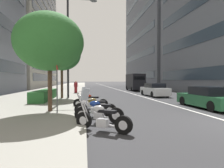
{
  "coord_description": "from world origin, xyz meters",
  "views": [
    {
      "loc": [
        -5.96,
        6.07,
        1.77
      ],
      "look_at": [
        11.24,
        3.5,
        1.39
      ],
      "focal_mm": 29.33,
      "sensor_mm": 36.0,
      "label": 1
    }
  ],
  "objects_px": {
    "motorcycle_nearest_camera": "(95,108)",
    "car_lead_in_lane": "(154,90)",
    "car_far_down_avenue": "(208,98)",
    "parking_sign_by_curb": "(57,82)",
    "street_tree_near_plaza_corner": "(62,55)",
    "motorcycle_under_tarp": "(98,112)",
    "pedestrian_on_plaza": "(76,87)",
    "street_tree_by_lamp_post": "(50,42)",
    "motorcycle_second_in_row": "(102,119)",
    "motorcycle_by_sign_pole": "(90,102)",
    "delivery_van_ahead": "(135,82)",
    "street_lamp_with_banners": "(72,38)"
  },
  "relations": [
    {
      "from": "motorcycle_under_tarp",
      "to": "motorcycle_second_in_row",
      "type": "bearing_deg",
      "value": 110.88
    },
    {
      "from": "car_lead_in_lane",
      "to": "parking_sign_by_curb",
      "type": "distance_m",
      "value": 13.43
    },
    {
      "from": "motorcycle_second_in_row",
      "to": "pedestrian_on_plaza",
      "type": "xyz_separation_m",
      "value": [
        17.26,
        1.69,
        0.49
      ]
    },
    {
      "from": "parking_sign_by_curb",
      "to": "street_tree_by_lamp_post",
      "type": "bearing_deg",
      "value": 34.35
    },
    {
      "from": "motorcycle_nearest_camera",
      "to": "street_tree_by_lamp_post",
      "type": "xyz_separation_m",
      "value": [
        1.17,
        2.28,
        3.33
      ]
    },
    {
      "from": "pedestrian_on_plaza",
      "to": "motorcycle_nearest_camera",
      "type": "bearing_deg",
      "value": 166.99
    },
    {
      "from": "street_tree_by_lamp_post",
      "to": "car_lead_in_lane",
      "type": "bearing_deg",
      "value": -45.49
    },
    {
      "from": "motorcycle_nearest_camera",
      "to": "car_lead_in_lane",
      "type": "height_order",
      "value": "car_lead_in_lane"
    },
    {
      "from": "car_lead_in_lane",
      "to": "street_tree_by_lamp_post",
      "type": "relative_size",
      "value": 0.85
    },
    {
      "from": "motorcycle_nearest_camera",
      "to": "street_tree_by_lamp_post",
      "type": "distance_m",
      "value": 4.2
    },
    {
      "from": "car_lead_in_lane",
      "to": "street_tree_near_plaza_corner",
      "type": "relative_size",
      "value": 0.81
    },
    {
      "from": "delivery_van_ahead",
      "to": "car_far_down_avenue",
      "type": "bearing_deg",
      "value": 178.88
    },
    {
      "from": "car_far_down_avenue",
      "to": "pedestrian_on_plaza",
      "type": "relative_size",
      "value": 2.84
    },
    {
      "from": "motorcycle_by_sign_pole",
      "to": "street_lamp_with_banners",
      "type": "xyz_separation_m",
      "value": [
        5.55,
        1.45,
        5.12
      ]
    },
    {
      "from": "motorcycle_second_in_row",
      "to": "delivery_van_ahead",
      "type": "relative_size",
      "value": 0.35
    },
    {
      "from": "pedestrian_on_plaza",
      "to": "car_lead_in_lane",
      "type": "bearing_deg",
      "value": -135.42
    },
    {
      "from": "car_lead_in_lane",
      "to": "street_tree_by_lamp_post",
      "type": "distance_m",
      "value": 13.57
    },
    {
      "from": "parking_sign_by_curb",
      "to": "delivery_van_ahead",
      "type": "bearing_deg",
      "value": -25.35
    },
    {
      "from": "motorcycle_nearest_camera",
      "to": "street_tree_near_plaza_corner",
      "type": "bearing_deg",
      "value": -51.07
    },
    {
      "from": "motorcycle_by_sign_pole",
      "to": "car_far_down_avenue",
      "type": "bearing_deg",
      "value": -171.76
    },
    {
      "from": "motorcycle_second_in_row",
      "to": "car_far_down_avenue",
      "type": "distance_m",
      "value": 8.36
    },
    {
      "from": "motorcycle_under_tarp",
      "to": "street_tree_near_plaza_corner",
      "type": "xyz_separation_m",
      "value": [
        9.47,
        2.58,
        3.63
      ]
    },
    {
      "from": "car_far_down_avenue",
      "to": "parking_sign_by_curb",
      "type": "height_order",
      "value": "parking_sign_by_curb"
    },
    {
      "from": "parking_sign_by_curb",
      "to": "street_tree_by_lamp_post",
      "type": "height_order",
      "value": "street_tree_by_lamp_post"
    },
    {
      "from": "motorcycle_under_tarp",
      "to": "parking_sign_by_curb",
      "type": "xyz_separation_m",
      "value": [
        1.7,
        1.88,
        1.25
      ]
    },
    {
      "from": "car_lead_in_lane",
      "to": "parking_sign_by_curb",
      "type": "height_order",
      "value": "parking_sign_by_curb"
    },
    {
      "from": "parking_sign_by_curb",
      "to": "street_tree_by_lamp_post",
      "type": "xyz_separation_m",
      "value": [
        0.68,
        0.46,
        2.06
      ]
    },
    {
      "from": "car_lead_in_lane",
      "to": "parking_sign_by_curb",
      "type": "xyz_separation_m",
      "value": [
        -9.94,
        8.96,
        1.02
      ]
    },
    {
      "from": "motorcycle_under_tarp",
      "to": "pedestrian_on_plaza",
      "type": "bearing_deg",
      "value": -64.57
    },
    {
      "from": "motorcycle_second_in_row",
      "to": "car_lead_in_lane",
      "type": "distance_m",
      "value": 14.75
    },
    {
      "from": "street_tree_near_plaza_corner",
      "to": "motorcycle_nearest_camera",
      "type": "bearing_deg",
      "value": -163.03
    },
    {
      "from": "parking_sign_by_curb",
      "to": "motorcycle_by_sign_pole",
      "type": "bearing_deg",
      "value": -38.55
    },
    {
      "from": "motorcycle_by_sign_pole",
      "to": "street_tree_by_lamp_post",
      "type": "relative_size",
      "value": 0.42
    },
    {
      "from": "motorcycle_second_in_row",
      "to": "motorcycle_nearest_camera",
      "type": "distance_m",
      "value": 2.52
    },
    {
      "from": "street_tree_near_plaza_corner",
      "to": "pedestrian_on_plaza",
      "type": "height_order",
      "value": "street_tree_near_plaza_corner"
    },
    {
      "from": "parking_sign_by_curb",
      "to": "street_tree_near_plaza_corner",
      "type": "distance_m",
      "value": 8.16
    },
    {
      "from": "delivery_van_ahead",
      "to": "street_tree_by_lamp_post",
      "type": "height_order",
      "value": "street_tree_by_lamp_post"
    },
    {
      "from": "pedestrian_on_plaza",
      "to": "street_tree_by_lamp_post",
      "type": "bearing_deg",
      "value": 157.91
    },
    {
      "from": "delivery_van_ahead",
      "to": "street_tree_near_plaza_corner",
      "type": "distance_m",
      "value": 16.67
    },
    {
      "from": "car_lead_in_lane",
      "to": "street_tree_by_lamp_post",
      "type": "bearing_deg",
      "value": 132.3
    },
    {
      "from": "motorcycle_second_in_row",
      "to": "street_tree_near_plaza_corner",
      "type": "xyz_separation_m",
      "value": [
        10.78,
        2.62,
        3.64
      ]
    },
    {
      "from": "motorcycle_nearest_camera",
      "to": "car_lead_in_lane",
      "type": "xyz_separation_m",
      "value": [
        10.44,
        -7.14,
        0.25
      ]
    },
    {
      "from": "car_lead_in_lane",
      "to": "street_lamp_with_banners",
      "type": "bearing_deg",
      "value": 102.51
    },
    {
      "from": "motorcycle_under_tarp",
      "to": "street_tree_near_plaza_corner",
      "type": "height_order",
      "value": "street_tree_near_plaza_corner"
    },
    {
      "from": "motorcycle_second_in_row",
      "to": "motorcycle_under_tarp",
      "type": "bearing_deg",
      "value": -53.51
    },
    {
      "from": "motorcycle_under_tarp",
      "to": "car_lead_in_lane",
      "type": "bearing_deg",
      "value": -101.79
    },
    {
      "from": "car_lead_in_lane",
      "to": "street_tree_by_lamp_post",
      "type": "xyz_separation_m",
      "value": [
        -9.27,
        9.43,
        3.08
      ]
    },
    {
      "from": "motorcycle_nearest_camera",
      "to": "street_tree_near_plaza_corner",
      "type": "relative_size",
      "value": 0.37
    },
    {
      "from": "motorcycle_by_sign_pole",
      "to": "street_tree_by_lamp_post",
      "type": "bearing_deg",
      "value": 48.32
    },
    {
      "from": "motorcycle_by_sign_pole",
      "to": "pedestrian_on_plaza",
      "type": "relative_size",
      "value": 1.39
    }
  ]
}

